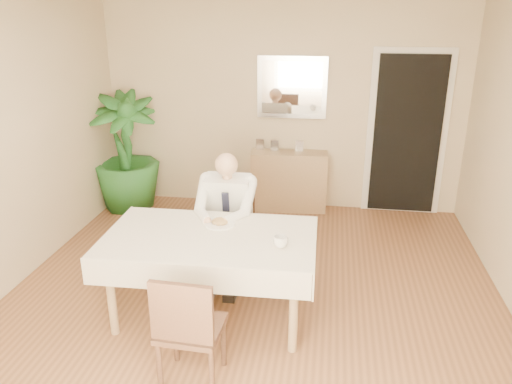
# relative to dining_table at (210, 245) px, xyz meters

# --- Properties ---
(room) EXTENTS (5.00, 5.02, 2.60)m
(room) POSITION_rel_dining_table_xyz_m (0.30, 0.18, 0.63)
(room) COLOR brown
(room) RESTS_ON ground
(window) EXTENTS (1.34, 0.04, 1.44)m
(window) POSITION_rel_dining_table_xyz_m (0.30, -2.29, 0.78)
(window) COLOR white
(window) RESTS_ON room
(doorway) EXTENTS (0.96, 0.07, 2.10)m
(doorway) POSITION_rel_dining_table_xyz_m (1.85, 2.64, 0.33)
(doorway) COLOR white
(doorway) RESTS_ON ground
(mirror) EXTENTS (0.86, 0.04, 0.76)m
(mirror) POSITION_rel_dining_table_xyz_m (0.42, 2.65, 0.88)
(mirror) COLOR silver
(mirror) RESTS_ON room
(dining_table) EXTENTS (1.74, 1.05, 0.75)m
(dining_table) POSITION_rel_dining_table_xyz_m (0.00, 0.00, 0.00)
(dining_table) COLOR #9F7C57
(dining_table) RESTS_ON ground
(chair_far) EXTENTS (0.46, 0.46, 0.90)m
(chair_far) POSITION_rel_dining_table_xyz_m (-0.00, 0.88, -0.16)
(chair_far) COLOR #41271D
(chair_far) RESTS_ON ground
(chair_near) EXTENTS (0.44, 0.44, 0.89)m
(chair_near) POSITION_rel_dining_table_xyz_m (0.05, -0.87, -0.17)
(chair_near) COLOR #41271D
(chair_near) RESTS_ON ground
(seated_man) EXTENTS (0.48, 0.72, 1.24)m
(seated_man) POSITION_rel_dining_table_xyz_m (0.00, 0.59, 0.02)
(seated_man) COLOR white
(seated_man) RESTS_ON ground
(plate) EXTENTS (0.26, 0.26, 0.02)m
(plate) POSITION_rel_dining_table_xyz_m (0.04, 0.22, 0.09)
(plate) COLOR white
(plate) RESTS_ON dining_table
(food) EXTENTS (0.14, 0.14, 0.06)m
(food) POSITION_rel_dining_table_xyz_m (0.04, 0.22, 0.11)
(food) COLOR olive
(food) RESTS_ON dining_table
(knife) EXTENTS (0.01, 0.13, 0.01)m
(knife) POSITION_rel_dining_table_xyz_m (0.08, 0.16, 0.11)
(knife) COLOR silver
(knife) RESTS_ON dining_table
(fork) EXTENTS (0.01, 0.13, 0.01)m
(fork) POSITION_rel_dining_table_xyz_m (-0.00, 0.16, 0.11)
(fork) COLOR silver
(fork) RESTS_ON dining_table
(coffee_mug) EXTENTS (0.13, 0.13, 0.09)m
(coffee_mug) POSITION_rel_dining_table_xyz_m (0.59, -0.12, 0.13)
(coffee_mug) COLOR white
(coffee_mug) RESTS_ON dining_table
(sideboard) EXTENTS (0.98, 0.40, 0.77)m
(sideboard) POSITION_rel_dining_table_xyz_m (0.42, 2.50, -0.29)
(sideboard) COLOR #9F7C57
(sideboard) RESTS_ON ground
(photo_frame_left) EXTENTS (0.10, 0.02, 0.14)m
(photo_frame_left) POSITION_rel_dining_table_xyz_m (0.04, 2.56, 0.17)
(photo_frame_left) COLOR silver
(photo_frame_left) RESTS_ON sideboard
(photo_frame_center) EXTENTS (0.10, 0.02, 0.14)m
(photo_frame_center) POSITION_rel_dining_table_xyz_m (0.23, 2.53, 0.17)
(photo_frame_center) COLOR silver
(photo_frame_center) RESTS_ON sideboard
(photo_frame_right) EXTENTS (0.10, 0.02, 0.14)m
(photo_frame_right) POSITION_rel_dining_table_xyz_m (0.54, 2.57, 0.17)
(photo_frame_right) COLOR silver
(photo_frame_right) RESTS_ON sideboard
(potted_palm) EXTENTS (1.12, 1.12, 1.51)m
(potted_palm) POSITION_rel_dining_table_xyz_m (-1.65, 2.24, 0.08)
(potted_palm) COLOR #1C511C
(potted_palm) RESTS_ON ground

